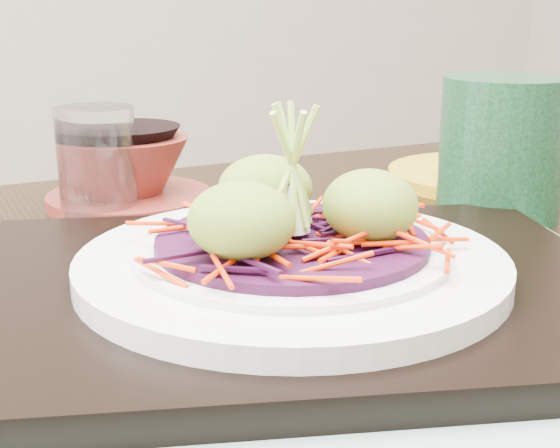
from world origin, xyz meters
name	(u,v)px	position (x,y,z in m)	size (l,w,h in m)	color
dining_table	(256,434)	(0.04, -0.04, 0.70)	(1.34, 0.93, 0.81)	black
placemat	(292,307)	(0.05, -0.06, 0.81)	(0.50, 0.39, 0.00)	gray
serving_tray	(292,290)	(0.05, -0.06, 0.82)	(0.44, 0.33, 0.02)	black
white_plate	(292,263)	(0.05, -0.06, 0.84)	(0.28, 0.28, 0.02)	silver
cabbage_bed	(292,242)	(0.05, -0.06, 0.86)	(0.18, 0.18, 0.01)	#390B2E
carrot_julienne	(292,229)	(0.05, -0.06, 0.87)	(0.22, 0.22, 0.01)	red
guacamole_scoops	(293,205)	(0.05, -0.07, 0.88)	(0.15, 0.14, 0.05)	olive
scallion_garnish	(292,172)	(0.05, -0.06, 0.90)	(0.07, 0.07, 0.10)	#A5CD52
water_glass	(97,163)	(-0.02, 0.22, 0.86)	(0.07, 0.07, 0.10)	white
terracotta_bowl_set	(128,175)	(0.02, 0.25, 0.84)	(0.20, 0.20, 0.07)	maroon
yellow_plate	(487,176)	(0.41, 0.19, 0.82)	(0.22, 0.22, 0.01)	gold
green_jar	(501,149)	(0.32, 0.07, 0.88)	(0.11, 0.11, 0.13)	#1A492A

